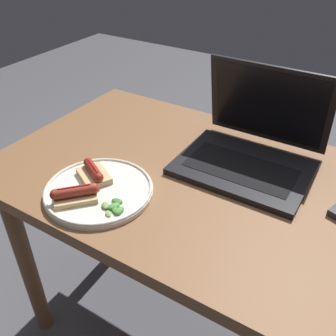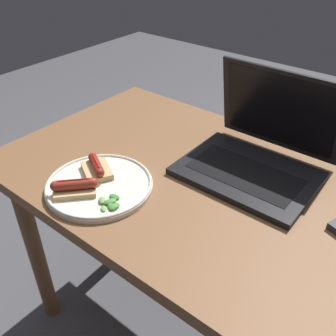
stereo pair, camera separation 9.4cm
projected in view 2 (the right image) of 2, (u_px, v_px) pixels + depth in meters
The scene contains 7 objects.
ground_plane at pixel (193, 333), 1.41m from camera, with size 6.00×6.00×0.00m, color #4C4C51.
desk at pixel (201, 206), 1.06m from camera, with size 1.14×0.70×0.72m.
laptop at pixel (256, 155), 1.01m from camera, with size 0.35×0.31×0.26m.
plate at pixel (99, 185), 0.96m from camera, with size 0.28×0.28×0.02m.
sausage_toast_left at pixel (75, 187), 0.92m from camera, with size 0.11×0.11×0.04m.
sausage_toast_middle at pixel (97, 168), 0.99m from camera, with size 0.11×0.10×0.04m.
salad_pile at pixel (110, 203), 0.89m from camera, with size 0.07×0.07×0.01m.
Camera 2 is at (0.43, -0.69, 1.32)m, focal length 40.00 mm.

